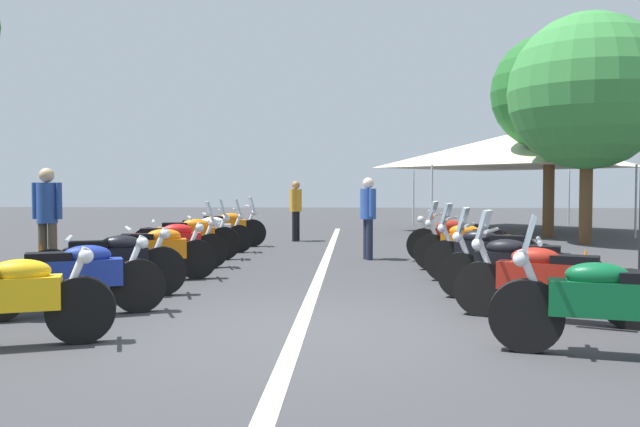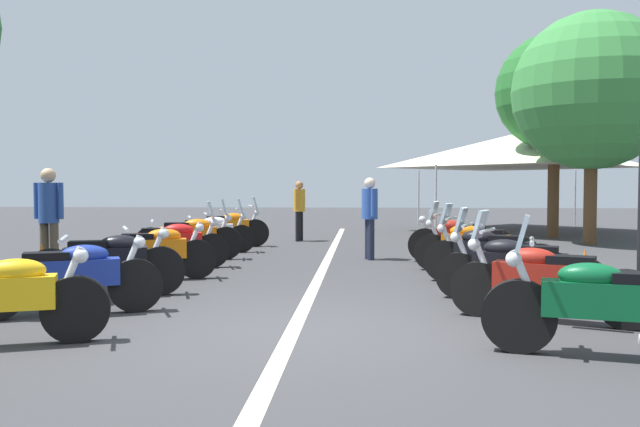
% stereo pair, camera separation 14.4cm
% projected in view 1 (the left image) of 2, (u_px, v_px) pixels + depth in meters
% --- Properties ---
extents(ground_plane, '(80.00, 80.00, 0.00)m').
position_uv_depth(ground_plane, '(299.00, 331.00, 6.59)').
color(ground_plane, '#38383A').
extents(lane_centre_stripe, '(22.91, 0.16, 0.01)m').
position_uv_depth(lane_centre_stripe, '(322.00, 270.00, 11.34)').
color(lane_centre_stripe, beige).
rests_on(lane_centre_stripe, ground_plane).
extents(motorcycle_left_row_0, '(0.91, 1.93, 0.99)m').
position_uv_depth(motorcycle_left_row_0, '(2.00, 299.00, 5.84)').
color(motorcycle_left_row_0, black).
rests_on(motorcycle_left_row_0, ground_plane).
extents(motorcycle_left_row_1, '(1.04, 1.97, 0.99)m').
position_uv_depth(motorcycle_left_row_1, '(72.00, 277.00, 7.28)').
color(motorcycle_left_row_1, black).
rests_on(motorcycle_left_row_1, ground_plane).
extents(motorcycle_left_row_2, '(0.85, 1.99, 1.01)m').
position_uv_depth(motorcycle_left_row_2, '(109.00, 263.00, 8.55)').
color(motorcycle_left_row_2, black).
rests_on(motorcycle_left_row_2, ground_plane).
extents(motorcycle_left_row_3, '(0.86, 1.93, 0.99)m').
position_uv_depth(motorcycle_left_row_3, '(154.00, 252.00, 10.12)').
color(motorcycle_left_row_3, black).
rests_on(motorcycle_left_row_3, ground_plane).
extents(motorcycle_left_row_4, '(0.91, 2.09, 1.20)m').
position_uv_depth(motorcycle_left_row_4, '(169.00, 243.00, 11.54)').
color(motorcycle_left_row_4, black).
rests_on(motorcycle_left_row_4, ground_plane).
extents(motorcycle_left_row_5, '(0.69, 2.13, 1.22)m').
position_uv_depth(motorcycle_left_row_5, '(188.00, 236.00, 12.96)').
color(motorcycle_left_row_5, black).
rests_on(motorcycle_left_row_5, ground_plane).
extents(motorcycle_left_row_6, '(0.75, 2.12, 1.20)m').
position_uv_depth(motorcycle_left_row_6, '(206.00, 232.00, 14.35)').
color(motorcycle_left_row_6, black).
rests_on(motorcycle_left_row_6, ground_plane).
extents(motorcycle_left_row_7, '(0.89, 2.03, 1.22)m').
position_uv_depth(motorcycle_left_row_7, '(224.00, 228.00, 15.75)').
color(motorcycle_left_row_7, black).
rests_on(motorcycle_left_row_7, ground_plane).
extents(motorcycle_right_row_0, '(0.86, 2.12, 1.21)m').
position_uv_depth(motorcycle_right_row_0, '(616.00, 303.00, 5.50)').
color(motorcycle_right_row_0, black).
rests_on(motorcycle_right_row_0, ground_plane).
extents(motorcycle_right_row_1, '(1.05, 2.01, 1.20)m').
position_uv_depth(motorcycle_right_row_1, '(549.00, 279.00, 7.01)').
color(motorcycle_right_row_1, black).
rests_on(motorcycle_right_row_1, ground_plane).
extents(motorcycle_right_row_2, '(0.97, 2.03, 1.19)m').
position_uv_depth(motorcycle_right_row_2, '(519.00, 266.00, 8.22)').
color(motorcycle_right_row_2, black).
rests_on(motorcycle_right_row_2, ground_plane).
extents(motorcycle_right_row_3, '(0.97, 1.95, 1.21)m').
position_uv_depth(motorcycle_right_row_3, '(489.00, 253.00, 9.76)').
color(motorcycle_right_row_3, black).
rests_on(motorcycle_right_row_3, ground_plane).
extents(motorcycle_right_row_4, '(0.95, 2.05, 1.21)m').
position_uv_depth(motorcycle_right_row_4, '(473.00, 245.00, 11.11)').
color(motorcycle_right_row_4, black).
rests_on(motorcycle_right_row_4, ground_plane).
extents(motorcycle_right_row_5, '(0.76, 2.02, 1.01)m').
position_uv_depth(motorcycle_right_row_5, '(458.00, 239.00, 12.55)').
color(motorcycle_right_row_5, black).
rests_on(motorcycle_right_row_5, ground_plane).
extents(traffic_cone_0, '(0.36, 0.36, 0.61)m').
position_uv_depth(traffic_cone_0, '(41.00, 264.00, 9.82)').
color(traffic_cone_0, orange).
rests_on(traffic_cone_0, ground_plane).
extents(traffic_cone_1, '(0.36, 0.36, 0.61)m').
position_uv_depth(traffic_cone_1, '(27.00, 276.00, 8.51)').
color(traffic_cone_1, orange).
rests_on(traffic_cone_1, ground_plane).
extents(traffic_cone_2, '(0.36, 0.36, 0.61)m').
position_uv_depth(traffic_cone_2, '(585.00, 271.00, 9.01)').
color(traffic_cone_2, orange).
rests_on(traffic_cone_2, ground_plane).
extents(bystander_0, '(0.32, 0.53, 1.76)m').
position_uv_depth(bystander_0, '(47.00, 213.00, 10.51)').
color(bystander_0, brown).
rests_on(bystander_0, ground_plane).
extents(bystander_1, '(0.51, 0.32, 1.64)m').
position_uv_depth(bystander_1, '(368.00, 212.00, 13.04)').
color(bystander_1, '#1E2338').
rests_on(bystander_1, ground_plane).
extents(bystander_2, '(0.51, 0.32, 1.62)m').
position_uv_depth(bystander_2, '(296.00, 206.00, 17.51)').
color(bystander_2, black).
rests_on(bystander_2, ground_plane).
extents(roadside_tree_1, '(3.34, 3.34, 5.85)m').
position_uv_depth(roadside_tree_1, '(550.00, 93.00, 18.65)').
color(roadside_tree_1, brown).
rests_on(roadside_tree_1, ground_plane).
extents(roadside_tree_2, '(3.95, 3.95, 5.84)m').
position_uv_depth(roadside_tree_2, '(588.00, 92.00, 16.42)').
color(roadside_tree_2, brown).
rests_on(roadside_tree_2, ground_plane).
extents(event_tent, '(6.39, 6.39, 3.20)m').
position_uv_depth(event_tent, '(510.00, 151.00, 21.42)').
color(event_tent, beige).
rests_on(event_tent, ground_plane).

